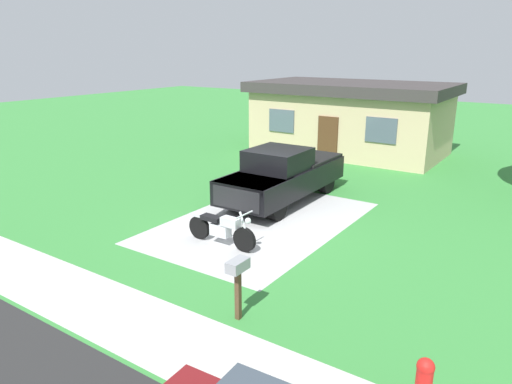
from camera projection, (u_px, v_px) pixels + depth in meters
name	position (u px, v px, depth m)	size (l,w,h in m)	color
ground_plane	(261.00, 222.00, 14.51)	(80.00, 80.00, 0.00)	#358238
driveway_pad	(261.00, 222.00, 14.51)	(4.74, 7.33, 0.01)	#AFAFAF
sidewalk_strip	(101.00, 306.00, 9.75)	(36.00, 1.80, 0.01)	#B8B8B3
motorcycle	(222.00, 229.00, 12.68)	(2.21, 0.70, 1.09)	black
pickup_truck	(284.00, 174.00, 16.31)	(2.03, 5.64, 1.90)	black
mailbox	(238.00, 273.00, 9.03)	(0.26, 0.48, 1.26)	#4C3823
neighbor_house	(350.00, 117.00, 23.86)	(9.60, 5.60, 3.50)	tan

